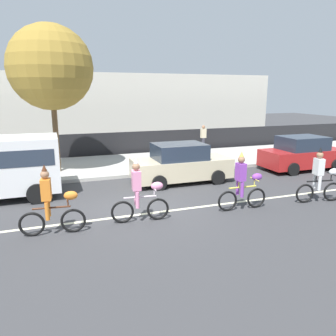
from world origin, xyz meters
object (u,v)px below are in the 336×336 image
object	(u,v)px
parade_cyclist_purple	(243,184)
parked_car_red	(303,154)
pedestrian_onlooker	(203,138)
parade_cyclist_orange	(52,204)
parade_cyclist_zebra	(320,178)
parade_cyclist_pink	(141,194)
parked_car_beige	(181,164)

from	to	relation	value
parade_cyclist_purple	parked_car_red	distance (m)	7.02
parade_cyclist_purple	pedestrian_onlooker	world-z (taller)	parade_cyclist_purple
parade_cyclist_orange	parked_car_red	xyz separation A→B (m)	(11.62, 3.88, -0.06)
parade_cyclist_purple	pedestrian_onlooker	distance (m)	9.82
parade_cyclist_purple	parade_cyclist_zebra	xyz separation A→B (m)	(2.90, -0.25, 0.00)
parade_cyclist_pink	pedestrian_onlooker	xyz separation A→B (m)	(6.42, 9.20, 0.17)
parade_cyclist_zebra	pedestrian_onlooker	world-z (taller)	parade_cyclist_zebra
parade_cyclist_zebra	parked_car_beige	distance (m)	5.36
parade_cyclist_purple	parked_car_beige	world-z (taller)	parade_cyclist_purple
parked_car_red	parade_cyclist_orange	bearing A→B (deg)	-161.55
parade_cyclist_pink	parade_cyclist_purple	bearing A→B (deg)	-2.08
parade_cyclist_zebra	parked_car_beige	world-z (taller)	parade_cyclist_zebra
parade_cyclist_pink	parked_car_red	xyz separation A→B (m)	(9.19, 3.79, -0.06)
parade_cyclist_purple	pedestrian_onlooker	bearing A→B (deg)	71.83
parade_cyclist_purple	parked_car_red	xyz separation A→B (m)	(5.83, 3.91, -0.06)
parade_cyclist_orange	parade_cyclist_purple	bearing A→B (deg)	-0.35
parked_car_red	pedestrian_onlooker	distance (m)	6.08
parade_cyclist_pink	parked_car_red	distance (m)	9.94
parked_car_red	parked_car_beige	world-z (taller)	same
parade_cyclist_orange	parade_cyclist_purple	size ratio (longest dim) A/B	1.00
parked_car_red	parked_car_beige	xyz separation A→B (m)	(-6.46, -0.13, 0.00)
parade_cyclist_purple	parked_car_beige	xyz separation A→B (m)	(-0.64, 3.79, -0.06)
parade_cyclist_zebra	parked_car_red	xyz separation A→B (m)	(2.93, 4.16, -0.06)
parade_cyclist_pink	parade_cyclist_purple	size ratio (longest dim) A/B	1.00
parade_cyclist_zebra	parked_car_red	distance (m)	5.09
parade_cyclist_zebra	pedestrian_onlooker	size ratio (longest dim) A/B	1.19
parked_car_red	parked_car_beige	distance (m)	6.46
parade_cyclist_zebra	parade_cyclist_orange	bearing A→B (deg)	178.14
parade_cyclist_orange	parade_cyclist_zebra	size ratio (longest dim) A/B	1.00
parade_cyclist_orange	parked_car_red	distance (m)	12.25
parade_cyclist_orange	pedestrian_onlooker	size ratio (longest dim) A/B	1.19
parked_car_red	parade_cyclist_purple	bearing A→B (deg)	-146.11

